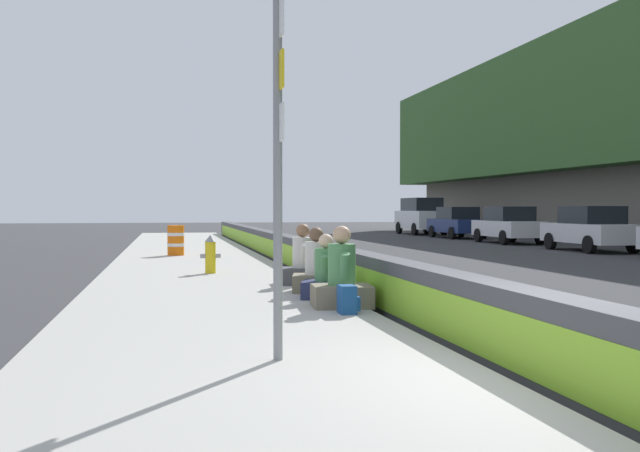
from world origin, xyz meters
TOP-DOWN VIEW (x-y plane):
  - ground_plane at (0.00, 0.00)m, footprint 160.00×160.00m
  - sidewalk_strip at (0.00, 2.65)m, footprint 80.00×4.40m
  - jersey_barrier at (0.00, 0.00)m, footprint 76.00×0.45m
  - route_sign_post at (1.24, 2.29)m, footprint 0.44×0.09m
  - fire_hydrant at (11.08, 2.39)m, footprint 0.26×0.46m
  - seated_person_foreground at (4.89, 0.79)m, footprint 0.80×0.92m
  - seated_person_middle at (5.97, 0.80)m, footprint 0.84×0.92m
  - seated_person_rear at (6.91, 0.77)m, footprint 0.86×0.95m
  - seated_person_far at (8.33, 0.75)m, footprint 0.77×0.89m
  - backpack at (4.17, 0.87)m, footprint 0.32×0.28m
  - construction_barrel at (17.82, 3.09)m, footprint 0.54×0.54m
  - parked_car_fourth at (19.29, -12.31)m, footprint 4.55×2.04m
  - parked_car_midline at (25.85, -12.18)m, footprint 4.54×2.03m
  - parked_car_far at (32.02, -12.16)m, footprint 4.52×2.00m
  - parked_car_farther at (37.79, -12.14)m, footprint 4.80×2.07m

SIDE VIEW (x-z plane):
  - ground_plane at x=0.00m, z-range 0.00..0.00m
  - sidewalk_strip at x=0.00m, z-range 0.00..0.14m
  - backpack at x=4.17m, z-range 0.13..0.53m
  - jersey_barrier at x=0.00m, z-range 0.00..0.85m
  - seated_person_middle at x=5.97m, z-range -0.06..1.00m
  - seated_person_rear at x=6.91m, z-range -0.07..1.07m
  - seated_person_far at x=8.33m, z-range -0.08..1.10m
  - seated_person_foreground at x=4.89m, z-range -0.09..1.13m
  - fire_hydrant at x=11.08m, z-range 0.15..1.03m
  - construction_barrel at x=17.82m, z-range 0.14..1.09m
  - parked_car_fourth at x=19.29m, z-range 0.01..1.72m
  - parked_car_midline at x=25.85m, z-range 0.01..1.72m
  - parked_car_far at x=32.02m, z-range 0.01..1.72m
  - parked_car_farther at x=37.79m, z-range 0.04..2.32m
  - route_sign_post at x=1.24m, z-range 0.43..4.03m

